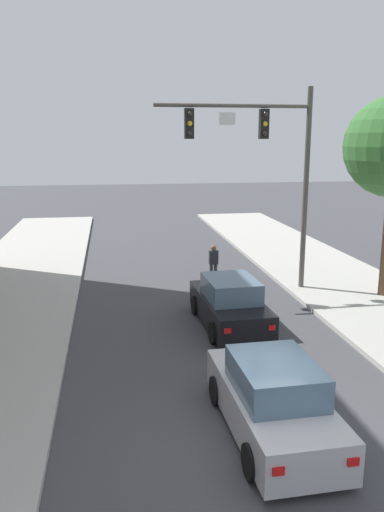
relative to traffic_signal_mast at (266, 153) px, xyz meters
name	(u,v)px	position (x,y,z in m)	size (l,w,h in m)	color
ground_plane	(260,445)	(-3.00, -9.78, -5.30)	(120.00, 120.00, 0.00)	#424247
traffic_signal_mast	(266,153)	(0.00, 0.00, 0.00)	(5.79, 0.38, 7.50)	#514C47
car_lead_black	(230,304)	(-2.10, -3.41, -4.58)	(1.96, 4.30, 1.60)	black
car_following_silver	(272,400)	(-2.65, -9.42, -4.58)	(1.92, 4.28, 1.60)	#B7B7BC
pedestrian_crossing_road	(213,263)	(-1.63, 1.37, -4.39)	(0.36, 0.22, 1.64)	#333338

